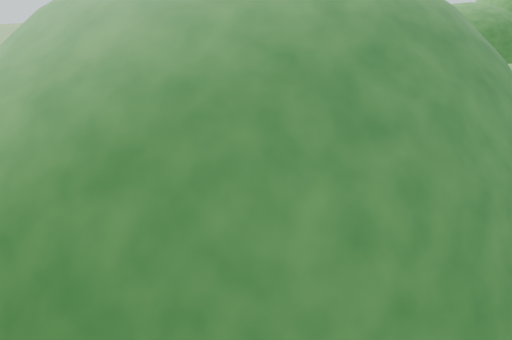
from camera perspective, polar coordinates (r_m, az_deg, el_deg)
The scene contains 11 objects.
trackbed at distance 73.88m, azimuth 19.43°, elevation 7.61°, with size 9.50×170.00×0.28m.
platform at distance 35.26m, azimuth -4.16°, elevation -1.46°, with size 6.40×68.00×0.38m, color #AAA189.
yellow_stripe at distance 33.84m, azimuth -0.06°, elevation -1.89°, with size 0.55×68.00×0.01m, color gold.
station_building at distance 50.43m, azimuth -4.37°, elevation 8.93°, with size 8.60×6.60×8.00m.
signal_gantry at distance 68.28m, azimuth 19.55°, elevation 10.89°, with size 8.40×0.38×6.20m.
trees_behind_platform at distance 41.16m, azimuth -7.96°, elevation 7.45°, with size 7.82×53.32×7.21m.
train at distance 80.31m, azimuth 18.92°, elevation 9.92°, with size 2.87×115.13×4.22m.
lamppost_mid at distance 22.88m, azimuth -20.19°, elevation -8.13°, with size 0.40×0.40×4.05m.
lamppost_far at distance 30.87m, azimuth -4.55°, elevation -0.07°, with size 0.43×0.43×4.39m.
signal_platform at distance 25.64m, azimuth -10.94°, elevation -0.54°, with size 0.33×0.26×5.64m.
signal_farside at distance 38.26m, azimuth 17.74°, elevation 5.20°, with size 0.35×0.28×6.36m.
Camera 1 is at (12.57, -12.18, 11.73)m, focal length 40.00 mm.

